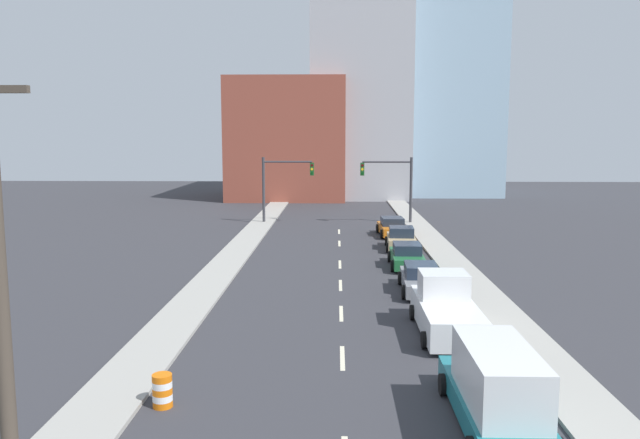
{
  "coord_description": "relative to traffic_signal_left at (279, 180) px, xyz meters",
  "views": [
    {
      "loc": [
        -0.23,
        -6.06,
        7.56
      ],
      "look_at": [
        -1.29,
        34.22,
        2.2
      ],
      "focal_mm": 35.0,
      "sensor_mm": 36.0,
      "label": 1
    }
  ],
  "objects": [
    {
      "name": "building_brick_left",
      "position": [
        -0.97,
        24.58,
        3.44
      ],
      "size": [
        14.0,
        16.0,
        14.46
      ],
      "color": "brown",
      "rests_on": "ground"
    },
    {
      "name": "sedan_orange",
      "position": [
        9.33,
        -6.73,
        -3.13
      ],
      "size": [
        2.29,
        4.65,
        1.43
      ],
      "rotation": [
        0.0,
        0.0,
        0.05
      ],
      "color": "orange",
      "rests_on": "ground"
    },
    {
      "name": "building_glass_right",
      "position": [
        19.3,
        32.58,
        9.84
      ],
      "size": [
        13.0,
        20.0,
        27.25
      ],
      "color": "#99B7CC",
      "rests_on": "ground"
    },
    {
      "name": "building_office_center",
      "position": [
        7.92,
        28.58,
        10.22
      ],
      "size": [
        12.0,
        20.0,
        28.02
      ],
      "color": "#A8A8AD",
      "rests_on": "ground"
    },
    {
      "name": "lane_stripe_at_43m",
      "position": [
        5.26,
        -4.79,
        -3.79
      ],
      "size": [
        0.16,
        2.4,
        0.01
      ],
      "primitive_type": "cube",
      "color": "beige",
      "rests_on": "ground"
    },
    {
      "name": "sidewalk_right",
      "position": [
        12.01,
        2.54,
        -3.72
      ],
      "size": [
        2.08,
        101.44,
        0.14
      ],
      "color": "#9E9B93",
      "rests_on": "ground"
    },
    {
      "name": "traffic_barrel",
      "position": [
        0.15,
        -37.63,
        -3.31
      ],
      "size": [
        0.56,
        0.56,
        0.95
      ],
      "color": "orange",
      "rests_on": "ground"
    },
    {
      "name": "lane_stripe_at_38m",
      "position": [
        5.26,
        -10.36,
        -3.79
      ],
      "size": [
        0.16,
        2.4,
        0.01
      ],
      "primitive_type": "cube",
      "color": "beige",
      "rests_on": "ground"
    },
    {
      "name": "traffic_signal_left",
      "position": [
        0.0,
        0.0,
        0.0
      ],
      "size": [
        4.53,
        0.35,
        5.8
      ],
      "color": "#38383D",
      "rests_on": "ground"
    },
    {
      "name": "lane_stripe_at_25m",
      "position": [
        5.26,
        -23.0,
        -3.79
      ],
      "size": [
        0.16,
        2.4,
        0.01
      ],
      "primitive_type": "cube",
      "color": "beige",
      "rests_on": "ground"
    },
    {
      "name": "pickup_truck_white",
      "position": [
        9.31,
        -30.59,
        -2.9
      ],
      "size": [
        2.39,
        5.73,
        2.23
      ],
      "rotation": [
        0.0,
        0.0,
        -0.0
      ],
      "color": "silver",
      "rests_on": "ground"
    },
    {
      "name": "sedan_tan",
      "position": [
        9.43,
        -12.49,
        -3.1
      ],
      "size": [
        2.27,
        4.31,
        1.52
      ],
      "rotation": [
        0.0,
        0.0,
        -0.05
      ],
      "color": "tan",
      "rests_on": "ground"
    },
    {
      "name": "sedan_green",
      "position": [
        9.17,
        -18.32,
        -3.15
      ],
      "size": [
        2.13,
        4.52,
        1.39
      ],
      "rotation": [
        0.0,
        0.0,
        -0.02
      ],
      "color": "#1E6033",
      "rests_on": "ground"
    },
    {
      "name": "sidewalk_left",
      "position": [
        -1.5,
        2.54,
        -3.72
      ],
      "size": [
        2.08,
        101.44,
        0.14
      ],
      "color": "#9E9B93",
      "rests_on": "ground"
    },
    {
      "name": "lane_stripe_at_30m",
      "position": [
        5.26,
        -17.72,
        -3.79
      ],
      "size": [
        0.16,
        2.4,
        0.01
      ],
      "primitive_type": "cube",
      "color": "beige",
      "rests_on": "ground"
    },
    {
      "name": "sedan_gray",
      "position": [
        9.18,
        -24.25,
        -3.15
      ],
      "size": [
        2.16,
        4.76,
        1.39
      ],
      "rotation": [
        0.0,
        0.0,
        -0.04
      ],
      "color": "slate",
      "rests_on": "ground"
    },
    {
      "name": "box_truck_teal",
      "position": [
        9.2,
        -38.71,
        -2.74
      ],
      "size": [
        2.22,
        6.25,
        2.23
      ],
      "rotation": [
        0.0,
        0.0,
        0.0
      ],
      "color": "#196B75",
      "rests_on": "ground"
    },
    {
      "name": "lane_stripe_at_20m",
      "position": [
        5.26,
        -28.13,
        -3.79
      ],
      "size": [
        0.16,
        2.4,
        0.01
      ],
      "primitive_type": "cube",
      "color": "beige",
      "rests_on": "ground"
    },
    {
      "name": "traffic_signal_right",
      "position": [
        10.17,
        0.0,
        0.0
      ],
      "size": [
        4.53,
        0.35,
        5.8
      ],
      "color": "#38383D",
      "rests_on": "ground"
    },
    {
      "name": "lane_stripe_at_15m",
      "position": [
        5.26,
        -33.58,
        -3.79
      ],
      "size": [
        0.16,
        2.4,
        0.01
      ],
      "primitive_type": "cube",
      "color": "beige",
      "rests_on": "ground"
    }
  ]
}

